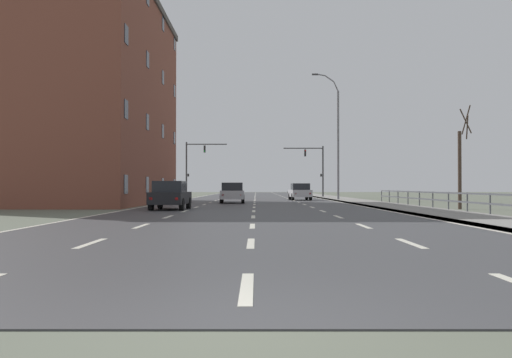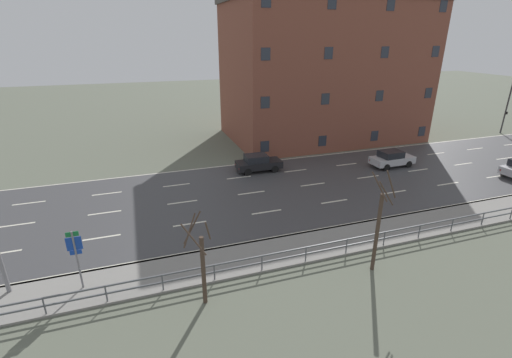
# 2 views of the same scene
# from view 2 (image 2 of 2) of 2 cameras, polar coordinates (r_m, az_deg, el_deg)

# --- Properties ---
(ground_plane) EXTENTS (160.00, 160.00, 0.12)m
(ground_plane) POSITION_cam_2_polar(r_m,az_deg,el_deg) (42.33, 32.53, 2.32)
(ground_plane) COLOR #5B6051
(guardrail) EXTENTS (0.07, 32.93, 1.00)m
(guardrail) POSITION_cam_2_polar(r_m,az_deg,el_deg) (19.53, 4.53, -12.01)
(guardrail) COLOR #515459
(guardrail) RESTS_ON ground
(highway_sign) EXTENTS (0.09, 0.68, 3.22)m
(highway_sign) POSITION_cam_2_polar(r_m,az_deg,el_deg) (19.16, -26.63, -10.45)
(highway_sign) COLOR slate
(highway_sign) RESTS_ON ground
(car_distant) EXTENTS (1.94, 4.15, 1.57)m
(car_distant) POSITION_cam_2_polar(r_m,az_deg,el_deg) (36.29, 20.72, 3.07)
(car_distant) COLOR #B7B7BC
(car_distant) RESTS_ON ground
(car_far_right) EXTENTS (1.90, 4.13, 1.57)m
(car_far_right) POSITION_cam_2_polar(r_m,az_deg,el_deg) (32.76, 0.35, 2.59)
(car_far_right) COLOR black
(car_far_right) RESTS_ON ground
(brick_building) EXTENTS (13.73, 21.98, 15.46)m
(brick_building) POSITION_cam_2_polar(r_m,az_deg,el_deg) (44.47, 10.51, 16.45)
(brick_building) COLOR brown
(brick_building) RESTS_ON ground
(bare_tree_near) EXTENTS (1.56, 1.30, 4.41)m
(bare_tree_near) POSITION_cam_2_polar(r_m,az_deg,el_deg) (16.58, -8.56, -13.21)
(bare_tree_near) COLOR #423328
(bare_tree_near) RESTS_ON ground
(bare_tree_mid) EXTENTS (0.85, 1.17, 5.81)m
(bare_tree_mid) POSITION_cam_2_polar(r_m,az_deg,el_deg) (19.32, 18.77, -7.39)
(bare_tree_mid) COLOR #423328
(bare_tree_mid) RESTS_ON ground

